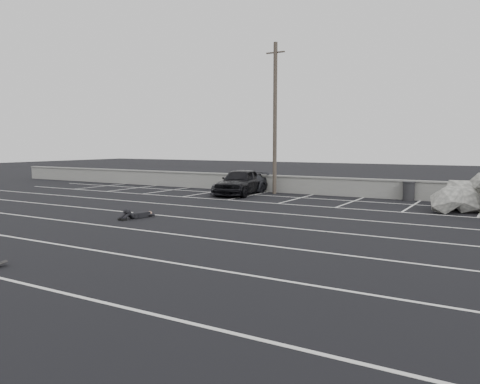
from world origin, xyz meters
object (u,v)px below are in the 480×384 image
Objects in this scene: car_left at (240,182)px; utility_pole at (275,118)px; trash_bin at (409,191)px; person at (142,212)px; car_right at (240,184)px.

utility_pole reaches higher than car_left.
car_left is 0.51× the size of utility_pole.
car_left reaches higher than trash_bin.
trash_bin is at bearing 60.46° from person.
car_right is 9.48m from trash_bin.
person is at bearing -93.33° from utility_pole.
person is (1.00, -9.70, -0.42)m from car_right.
trash_bin is at bearing 2.98° from utility_pole.
car_right is 1.99× the size of person.
car_left is at bearing -167.75° from trash_bin.
utility_pole reaches higher than person.
trash_bin reaches higher than person.
utility_pole is 8.78× the size of trash_bin.
trash_bin is 0.47× the size of person.
trash_bin is at bearing 14.85° from car_right.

